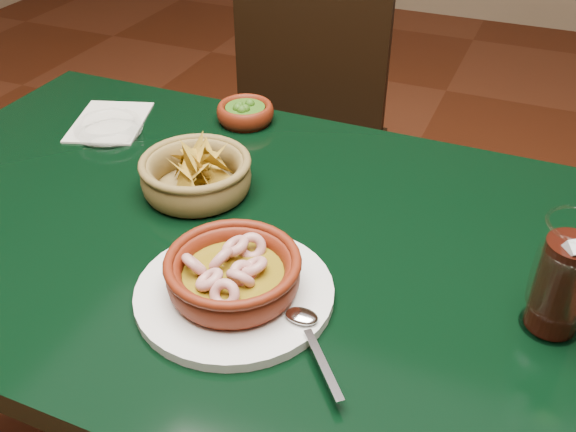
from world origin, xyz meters
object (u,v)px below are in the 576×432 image
at_px(dining_table, 216,268).
at_px(chip_basket, 196,174).
at_px(dining_chair, 294,129).
at_px(shrimp_plate, 234,278).
at_px(cola_drink, 564,279).

distance_m(dining_table, chip_basket, 0.16).
xyz_separation_m(dining_chair, shrimp_plate, (0.27, -0.86, 0.25)).
xyz_separation_m(dining_table, chip_basket, (-0.06, 0.06, 0.13)).
xyz_separation_m(dining_chair, chip_basket, (0.09, -0.65, 0.25)).
height_order(shrimp_plate, chip_basket, chip_basket).
bearing_deg(dining_table, cola_drink, -3.99).
bearing_deg(shrimp_plate, chip_basket, 130.14).
distance_m(chip_basket, cola_drink, 0.59).
distance_m(shrimp_plate, cola_drink, 0.42).
distance_m(dining_table, cola_drink, 0.54).
relative_size(dining_table, chip_basket, 5.50).
height_order(dining_chair, shrimp_plate, dining_chair).
bearing_deg(shrimp_plate, dining_table, 128.26).
height_order(chip_basket, cola_drink, cola_drink).
relative_size(shrimp_plate, cola_drink, 1.80).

